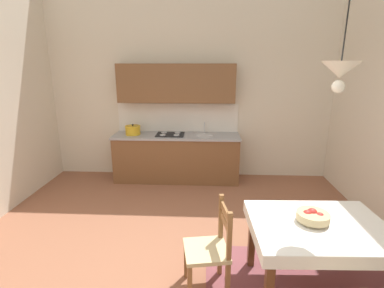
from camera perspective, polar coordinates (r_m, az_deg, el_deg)
name	(u,v)px	position (r m, az deg, el deg)	size (l,w,h in m)	color
ground_plane	(176,272)	(3.53, -3.26, -23.90)	(5.99, 6.39, 0.10)	#935B42
wall_back	(190,70)	(5.68, -0.34, 14.32)	(5.99, 0.12, 4.15)	silver
kitchen_cabinetry	(176,137)	(5.53, -3.11, 1.47)	(2.38, 0.63, 2.20)	brown
dining_table	(318,236)	(3.11, 23.53, -16.32)	(1.29, 1.00, 0.75)	brown
dining_chair_tv_side	(210,249)	(3.02, 3.61, -19.93)	(0.48, 0.48, 0.93)	#D1BC89
fruit_bowl	(313,216)	(3.02, 22.66, -12.97)	(0.30, 0.30, 0.12)	tan
pendant_lamp	(340,71)	(2.79, 27.14, 12.69)	(0.32, 0.32, 0.80)	black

